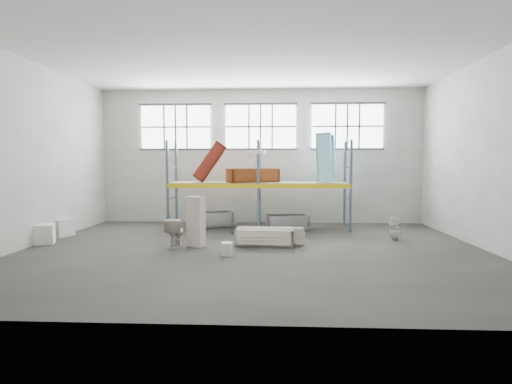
# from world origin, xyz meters

# --- Properties ---
(floor) EXTENTS (12.00, 10.00, 0.10)m
(floor) POSITION_xyz_m (0.00, 0.00, -0.05)
(floor) COLOR #45423B
(floor) RESTS_ON ground
(ceiling) EXTENTS (12.00, 10.00, 0.10)m
(ceiling) POSITION_xyz_m (0.00, 0.00, 5.05)
(ceiling) COLOR silver
(ceiling) RESTS_ON ground
(wall_back) EXTENTS (12.00, 0.10, 5.00)m
(wall_back) POSITION_xyz_m (0.00, 5.05, 2.50)
(wall_back) COLOR #9D9C90
(wall_back) RESTS_ON ground
(wall_front) EXTENTS (12.00, 0.10, 5.00)m
(wall_front) POSITION_xyz_m (0.00, -5.05, 2.50)
(wall_front) COLOR #BAB9AD
(wall_front) RESTS_ON ground
(wall_left) EXTENTS (0.10, 10.00, 5.00)m
(wall_left) POSITION_xyz_m (-6.05, 0.00, 2.50)
(wall_left) COLOR #B4B3A7
(wall_left) RESTS_ON ground
(wall_right) EXTENTS (0.10, 10.00, 5.00)m
(wall_right) POSITION_xyz_m (6.05, 0.00, 2.50)
(wall_right) COLOR beige
(wall_right) RESTS_ON ground
(window_left) EXTENTS (2.60, 0.04, 1.60)m
(window_left) POSITION_xyz_m (-3.20, 4.94, 3.60)
(window_left) COLOR white
(window_left) RESTS_ON wall_back
(window_mid) EXTENTS (2.60, 0.04, 1.60)m
(window_mid) POSITION_xyz_m (0.00, 4.94, 3.60)
(window_mid) COLOR white
(window_mid) RESTS_ON wall_back
(window_right) EXTENTS (2.60, 0.04, 1.60)m
(window_right) POSITION_xyz_m (3.20, 4.94, 3.60)
(window_right) COLOR white
(window_right) RESTS_ON wall_back
(rack_upright_la) EXTENTS (0.08, 0.08, 3.00)m
(rack_upright_la) POSITION_xyz_m (-3.00, 2.90, 1.50)
(rack_upright_la) COLOR slate
(rack_upright_la) RESTS_ON floor
(rack_upright_lb) EXTENTS (0.08, 0.08, 3.00)m
(rack_upright_lb) POSITION_xyz_m (-3.00, 4.10, 1.50)
(rack_upright_lb) COLOR slate
(rack_upright_lb) RESTS_ON floor
(rack_upright_ma) EXTENTS (0.08, 0.08, 3.00)m
(rack_upright_ma) POSITION_xyz_m (0.00, 2.90, 1.50)
(rack_upright_ma) COLOR slate
(rack_upright_ma) RESTS_ON floor
(rack_upright_mb) EXTENTS (0.08, 0.08, 3.00)m
(rack_upright_mb) POSITION_xyz_m (0.00, 4.10, 1.50)
(rack_upright_mb) COLOR slate
(rack_upright_mb) RESTS_ON floor
(rack_upright_ra) EXTENTS (0.08, 0.08, 3.00)m
(rack_upright_ra) POSITION_xyz_m (3.00, 2.90, 1.50)
(rack_upright_ra) COLOR slate
(rack_upright_ra) RESTS_ON floor
(rack_upright_rb) EXTENTS (0.08, 0.08, 3.00)m
(rack_upright_rb) POSITION_xyz_m (3.00, 4.10, 1.50)
(rack_upright_rb) COLOR slate
(rack_upright_rb) RESTS_ON floor
(rack_beam_front) EXTENTS (6.00, 0.10, 0.14)m
(rack_beam_front) POSITION_xyz_m (0.00, 2.90, 1.50)
(rack_beam_front) COLOR yellow
(rack_beam_front) RESTS_ON floor
(rack_beam_back) EXTENTS (6.00, 0.10, 0.14)m
(rack_beam_back) POSITION_xyz_m (0.00, 4.10, 1.50)
(rack_beam_back) COLOR yellow
(rack_beam_back) RESTS_ON floor
(shelf_deck) EXTENTS (5.90, 1.10, 0.03)m
(shelf_deck) POSITION_xyz_m (0.00, 3.50, 1.58)
(shelf_deck) COLOR gray
(shelf_deck) RESTS_ON floor
(wet_patch) EXTENTS (1.80, 1.80, 0.00)m
(wet_patch) POSITION_xyz_m (0.00, 2.70, 0.00)
(wet_patch) COLOR black
(wet_patch) RESTS_ON floor
(bathtub_beige) EXTENTS (1.62, 0.84, 0.46)m
(bathtub_beige) POSITION_xyz_m (0.29, 0.61, 0.23)
(bathtub_beige) COLOR silver
(bathtub_beige) RESTS_ON floor
(cistern_spare) EXTENTS (0.48, 0.32, 0.42)m
(cistern_spare) POSITION_xyz_m (1.12, 0.62, 0.28)
(cistern_spare) COLOR #C2B0A4
(cistern_spare) RESTS_ON bathtub_beige
(sink_in_tub) EXTENTS (0.52, 0.52, 0.14)m
(sink_in_tub) POSITION_xyz_m (0.27, 0.74, 0.16)
(sink_in_tub) COLOR silver
(sink_in_tub) RESTS_ON bathtub_beige
(toilet_beige) EXTENTS (0.43, 0.75, 0.77)m
(toilet_beige) POSITION_xyz_m (-2.13, 0.35, 0.38)
(toilet_beige) COLOR beige
(toilet_beige) RESTS_ON floor
(cistern_tall) EXTENTS (0.51, 0.43, 1.35)m
(cistern_tall) POSITION_xyz_m (-1.56, 0.36, 0.68)
(cistern_tall) COLOR beige
(cistern_tall) RESTS_ON floor
(toilet_white) EXTENTS (0.35, 0.34, 0.68)m
(toilet_white) POSITION_xyz_m (4.09, 1.63, 0.34)
(toilet_white) COLOR white
(toilet_white) RESTS_ON floor
(steel_tub_left) EXTENTS (1.56, 1.18, 0.52)m
(steel_tub_left) POSITION_xyz_m (-1.68, 3.80, 0.26)
(steel_tub_left) COLOR #A0A2A7
(steel_tub_left) RESTS_ON floor
(steel_tub_right) EXTENTS (1.46, 0.86, 0.50)m
(steel_tub_right) POSITION_xyz_m (0.97, 3.33, 0.25)
(steel_tub_right) COLOR #9EA1A4
(steel_tub_right) RESTS_ON floor
(rust_tub_flat) EXTENTS (1.87, 1.36, 0.48)m
(rust_tub_flat) POSITION_xyz_m (-0.21, 3.56, 1.82)
(rust_tub_flat) COLOR #993F21
(rust_tub_flat) RESTS_ON shelf_deck
(rust_tub_tilted) EXTENTS (1.20, 0.77, 1.39)m
(rust_tub_tilted) POSITION_xyz_m (-1.66, 3.45, 2.29)
(rust_tub_tilted) COLOR maroon
(rust_tub_tilted) RESTS_ON shelf_deck
(sink_on_shelf) EXTENTS (0.70, 0.54, 0.62)m
(sink_on_shelf) POSITION_xyz_m (-0.10, 3.13, 2.09)
(sink_on_shelf) COLOR white
(sink_on_shelf) RESTS_ON rust_tub_flat
(blue_tub_upright) EXTENTS (0.76, 0.93, 1.74)m
(blue_tub_upright) POSITION_xyz_m (2.28, 3.72, 2.40)
(blue_tub_upright) COLOR #92D6ED
(blue_tub_upright) RESTS_ON shelf_deck
(bucket) EXTENTS (0.32, 0.32, 0.32)m
(bucket) POSITION_xyz_m (-0.60, -0.68, 0.16)
(bucket) COLOR silver
(bucket) RESTS_ON floor
(carton_near) EXTENTS (0.78, 0.73, 0.54)m
(carton_near) POSITION_xyz_m (-5.94, 0.54, 0.27)
(carton_near) COLOR silver
(carton_near) RESTS_ON floor
(carton_far) EXTENTS (0.80, 0.80, 0.53)m
(carton_far) POSITION_xyz_m (-6.08, 1.72, 0.27)
(carton_far) COLOR silver
(carton_far) RESTS_ON floor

